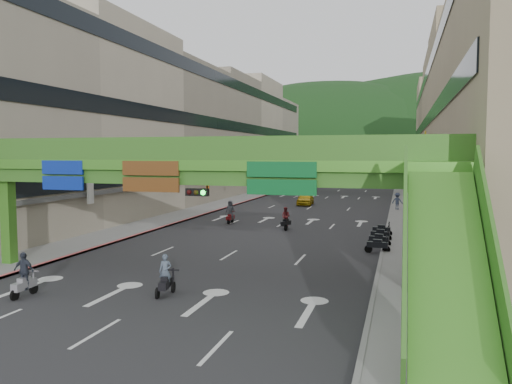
{
  "coord_description": "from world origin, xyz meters",
  "views": [
    {
      "loc": [
        10.16,
        -16.78,
        6.32
      ],
      "look_at": [
        0.0,
        18.0,
        3.5
      ],
      "focal_mm": 35.0,
      "sensor_mm": 36.0,
      "label": 1
    }
  ],
  "objects_px": {
    "overpass_near": "(201,177)",
    "scooter_rider_mid": "(286,218)",
    "scooter_rider_near": "(165,277)",
    "pedestrian_red": "(440,259)",
    "car_silver": "(307,189)",
    "car_yellow": "(305,199)"
  },
  "relations": [
    {
      "from": "car_yellow",
      "to": "pedestrian_red",
      "type": "bearing_deg",
      "value": -71.26
    },
    {
      "from": "car_silver",
      "to": "car_yellow",
      "type": "relative_size",
      "value": 1.01
    },
    {
      "from": "overpass_near",
      "to": "scooter_rider_near",
      "type": "relative_size",
      "value": 14.99
    },
    {
      "from": "scooter_rider_near",
      "to": "car_yellow",
      "type": "distance_m",
      "value": 40.18
    },
    {
      "from": "car_silver",
      "to": "scooter_rider_near",
      "type": "bearing_deg",
      "value": -78.76
    },
    {
      "from": "overpass_near",
      "to": "scooter_rider_mid",
      "type": "bearing_deg",
      "value": 89.58
    },
    {
      "from": "car_silver",
      "to": "scooter_rider_mid",
      "type": "bearing_deg",
      "value": -75.21
    },
    {
      "from": "scooter_rider_near",
      "to": "scooter_rider_mid",
      "type": "bearing_deg",
      "value": 87.56
    },
    {
      "from": "scooter_rider_near",
      "to": "pedestrian_red",
      "type": "height_order",
      "value": "scooter_rider_near"
    },
    {
      "from": "car_yellow",
      "to": "overpass_near",
      "type": "bearing_deg",
      "value": -90.43
    },
    {
      "from": "overpass_near",
      "to": "scooter_rider_near",
      "type": "bearing_deg",
      "value": -106.79
    },
    {
      "from": "scooter_rider_near",
      "to": "car_yellow",
      "type": "relative_size",
      "value": 0.42
    },
    {
      "from": "car_silver",
      "to": "car_yellow",
      "type": "bearing_deg",
      "value": -73.32
    },
    {
      "from": "overpass_near",
      "to": "scooter_rider_mid",
      "type": "height_order",
      "value": "overpass_near"
    },
    {
      "from": "overpass_near",
      "to": "scooter_rider_near",
      "type": "height_order",
      "value": "overpass_near"
    },
    {
      "from": "scooter_rider_near",
      "to": "pedestrian_red",
      "type": "distance_m",
      "value": 14.23
    },
    {
      "from": "pedestrian_red",
      "to": "scooter_rider_near",
      "type": "bearing_deg",
      "value": -157.98
    },
    {
      "from": "overpass_near",
      "to": "car_silver",
      "type": "bearing_deg",
      "value": 95.09
    },
    {
      "from": "car_silver",
      "to": "pedestrian_red",
      "type": "height_order",
      "value": "pedestrian_red"
    },
    {
      "from": "scooter_rider_mid",
      "to": "scooter_rider_near",
      "type": "bearing_deg",
      "value": -92.44
    },
    {
      "from": "car_yellow",
      "to": "pedestrian_red",
      "type": "xyz_separation_m",
      "value": [
        13.25,
        -32.51,
        0.05
      ]
    },
    {
      "from": "overpass_near",
      "to": "pedestrian_red",
      "type": "xyz_separation_m",
      "value": [
        11.27,
        5.23,
        -4.4
      ]
    }
  ]
}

